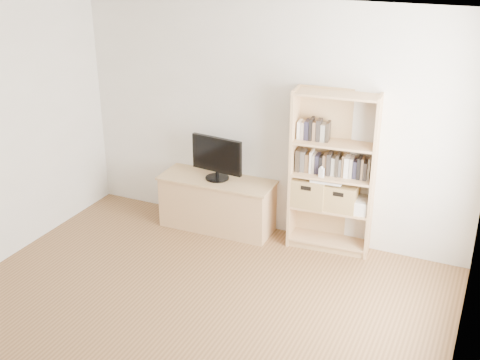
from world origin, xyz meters
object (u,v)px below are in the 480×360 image
Objects in this scene: tv_stand at (218,204)px; basket_left at (310,191)px; bookshelf at (332,173)px; basket_right at (341,196)px; laptop at (328,180)px; baby_monitor at (321,173)px; television at (217,158)px.

basket_left is at bearing 1.69° from tv_stand.
bookshelf is 5.10× the size of basket_right.
basket_left is 0.25m from laptop.
baby_monitor reaches higher than tv_stand.
baby_monitor is (1.22, -0.02, 0.61)m from tv_stand.
bookshelf is 17.69× the size of baby_monitor.
bookshelf is 2.80× the size of television.
baby_monitor is at bearing -2.47° from tv_stand.
basket_left is (1.07, 0.06, -0.22)m from television.
laptop is at bearing -3.27° from basket_left.
baby_monitor is at bearing -135.00° from bookshelf.
tv_stand is at bearing 178.85° from bookshelf.
television is 1.90× the size of laptop.
basket_left is 1.13× the size of laptop.
television is at bearing 178.85° from bookshelf.
television reaches higher than laptop.
television is (-1.31, -0.09, -0.01)m from bookshelf.
bookshelf is 0.14m from baby_monitor.
bookshelf is at bearing 59.48° from baby_monitor.
television is 1.82× the size of basket_right.
bookshelf is (1.31, 0.09, 0.58)m from tv_stand.
television is at bearing 179.15° from laptop.
baby_monitor is 0.31m from basket_left.
basket_right is at bearing 2.11° from basket_left.
television reaches higher than basket_left.
baby_monitor reaches higher than laptop.
laptop is at bearing 1.13° from tv_stand.
tv_stand is 1.46m from basket_right.
bookshelf reaches higher than tv_stand.
basket_left is (-0.14, 0.08, -0.27)m from baby_monitor.
bookshelf is 1.31m from television.
basket_left is at bearing 9.50° from television.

